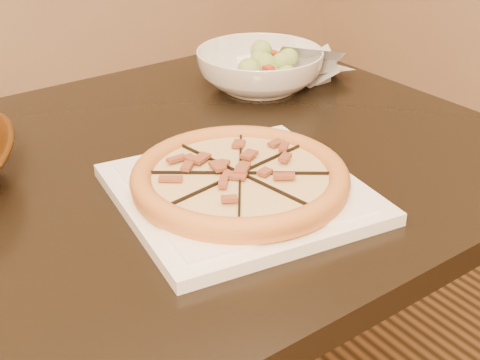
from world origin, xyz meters
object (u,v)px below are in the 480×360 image
Objects in this scene: dining_table at (114,244)px; pizza at (240,177)px; plate at (240,192)px; salad_bowl at (260,70)px.

dining_table is 0.25m from pizza.
salad_bowl is (0.28, 0.34, 0.03)m from plate.
plate is 0.02m from pizza.
pizza is 0.44m from salad_bowl.
salad_bowl is at bearing 50.50° from pizza.
dining_table is 5.51× the size of salad_bowl.
dining_table is 0.47m from salad_bowl.
dining_table is 4.50× the size of pizza.
pizza is at bearing -129.50° from salad_bowl.
plate is 1.19× the size of pizza.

